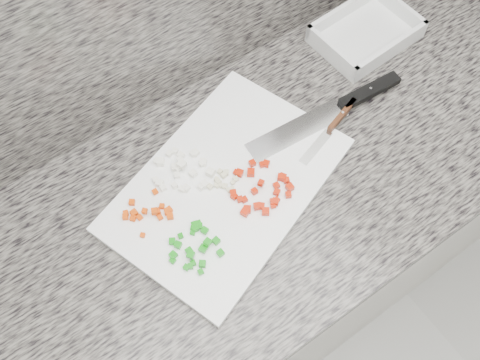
% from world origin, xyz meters
% --- Properties ---
extents(cabinet, '(3.92, 0.62, 0.86)m').
position_xyz_m(cabinet, '(0.00, 1.44, 0.43)').
color(cabinet, white).
rests_on(cabinet, ground).
extents(countertop, '(3.96, 0.64, 0.04)m').
position_xyz_m(countertop, '(0.00, 1.44, 0.88)').
color(countertop, '#615D55').
rests_on(countertop, cabinet).
extents(cutting_board, '(0.57, 0.47, 0.02)m').
position_xyz_m(cutting_board, '(-0.09, 1.46, 0.91)').
color(cutting_board, white).
rests_on(cutting_board, countertop).
extents(carrot_pile, '(0.09, 0.09, 0.02)m').
position_xyz_m(carrot_pile, '(-0.25, 1.49, 0.92)').
color(carrot_pile, '#D34004').
rests_on(carrot_pile, cutting_board).
extents(onion_pile, '(0.12, 0.12, 0.02)m').
position_xyz_m(onion_pile, '(-0.15, 1.54, 0.92)').
color(onion_pile, white).
rests_on(onion_pile, cutting_board).
extents(green_pepper_pile, '(0.10, 0.10, 0.02)m').
position_xyz_m(green_pepper_pile, '(-0.22, 1.38, 0.92)').
color(green_pepper_pile, '#0C820B').
rests_on(green_pepper_pile, cutting_board).
extents(red_pepper_pile, '(0.13, 0.12, 0.02)m').
position_xyz_m(red_pepper_pile, '(-0.04, 1.41, 0.92)').
color(red_pepper_pile, '#B31902').
rests_on(red_pepper_pile, cutting_board).
extents(garlic_pile, '(0.06, 0.06, 0.01)m').
position_xyz_m(garlic_pile, '(-0.10, 1.47, 0.92)').
color(garlic_pile, beige).
rests_on(garlic_pile, cutting_board).
extents(chef_knife, '(0.39, 0.07, 0.02)m').
position_xyz_m(chef_knife, '(0.24, 1.47, 0.92)').
color(chef_knife, silver).
rests_on(chef_knife, cutting_board).
extents(paring_knife, '(0.20, 0.07, 0.02)m').
position_xyz_m(paring_knife, '(0.19, 1.45, 0.92)').
color(paring_knife, silver).
rests_on(paring_knife, cutting_board).
extents(tray, '(0.25, 0.18, 0.05)m').
position_xyz_m(tray, '(0.42, 1.61, 0.92)').
color(tray, silver).
rests_on(tray, countertop).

